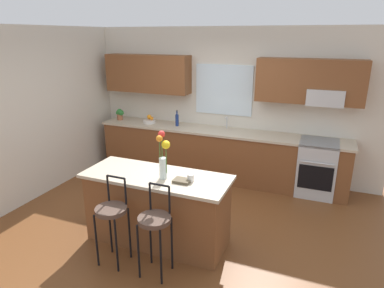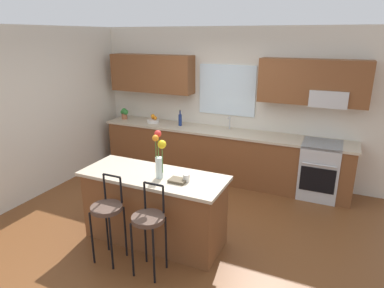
{
  "view_description": "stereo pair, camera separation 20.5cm",
  "coord_description": "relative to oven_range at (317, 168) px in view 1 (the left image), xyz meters",
  "views": [
    {
      "loc": [
        1.74,
        -3.89,
        2.56
      ],
      "look_at": [
        -0.04,
        0.55,
        1.0
      ],
      "focal_mm": 31.47,
      "sensor_mm": 36.0,
      "label": 1
    },
    {
      "loc": [
        1.93,
        -3.8,
        2.56
      ],
      "look_at": [
        -0.04,
        0.55,
        1.0
      ],
      "focal_mm": 31.47,
      "sensor_mm": 36.0,
      "label": 2
    }
  ],
  "objects": [
    {
      "name": "ground_plane",
      "position": [
        -1.73,
        -1.68,
        -0.46
      ],
      "size": [
        14.0,
        14.0,
        0.0
      ],
      "primitive_type": "plane",
      "color": "brown"
    },
    {
      "name": "wall_left",
      "position": [
        -4.29,
        -1.38,
        0.89
      ],
      "size": [
        0.12,
        4.6,
        2.7
      ],
      "primitive_type": "cube",
      "color": "beige",
      "rests_on": "ground"
    },
    {
      "name": "bar_stool_near",
      "position": [
        -2.09,
        -2.77,
        0.18
      ],
      "size": [
        0.36,
        0.36,
        1.04
      ],
      "color": "black",
      "rests_on": "ground"
    },
    {
      "name": "sink_faucet",
      "position": [
        -1.61,
        0.17,
        0.6
      ],
      "size": [
        0.02,
        0.13,
        0.23
      ],
      "color": "#B7BABC",
      "rests_on": "counter_run"
    },
    {
      "name": "potted_plant_small",
      "position": [
        -3.8,
        0.02,
        0.59
      ],
      "size": [
        0.18,
        0.12,
        0.22
      ],
      "color": "#9E5B3D",
      "rests_on": "counter_run"
    },
    {
      "name": "bottle_olive_oil",
      "position": [
        -2.54,
        0.02,
        0.58
      ],
      "size": [
        0.06,
        0.06,
        0.3
      ],
      "color": "navy",
      "rests_on": "counter_run"
    },
    {
      "name": "back_wall_assembly",
      "position": [
        -1.7,
        0.31,
        1.05
      ],
      "size": [
        5.6,
        0.5,
        2.7
      ],
      "color": "beige",
      "rests_on": "ground"
    },
    {
      "name": "bar_stool_middle",
      "position": [
        -1.54,
        -2.77,
        0.18
      ],
      "size": [
        0.36,
        0.36,
        1.04
      ],
      "color": "black",
      "rests_on": "ground"
    },
    {
      "name": "cookbook",
      "position": [
        -1.43,
        -2.27,
        0.48
      ],
      "size": [
        0.2,
        0.15,
        0.03
      ],
      "primitive_type": "cube",
      "color": "brown",
      "rests_on": "kitchen_island"
    },
    {
      "name": "flower_vase",
      "position": [
        -1.68,
        -2.25,
        0.76
      ],
      "size": [
        0.16,
        0.14,
        0.58
      ],
      "color": "silver",
      "rests_on": "kitchen_island"
    },
    {
      "name": "fruit_bowl_oranges",
      "position": [
        -3.13,
        0.03,
        0.51
      ],
      "size": [
        0.24,
        0.24,
        0.16
      ],
      "color": "silver",
      "rests_on": "counter_run"
    },
    {
      "name": "counter_run",
      "position": [
        -1.73,
        0.02,
        0.01
      ],
      "size": [
        4.56,
        0.64,
        0.92
      ],
      "color": "brown",
      "rests_on": "ground"
    },
    {
      "name": "kitchen_island",
      "position": [
        -1.81,
        -2.2,
        0.0
      ],
      "size": [
        1.83,
        0.72,
        0.92
      ],
      "color": "brown",
      "rests_on": "ground"
    },
    {
      "name": "mug_ceramic",
      "position": [
        -1.35,
        -2.21,
        0.51
      ],
      "size": [
        0.08,
        0.08,
        0.09
      ],
      "primitive_type": "cylinder",
      "color": "silver",
      "rests_on": "kitchen_island"
    },
    {
      "name": "oven_range",
      "position": [
        0.0,
        0.0,
        0.0
      ],
      "size": [
        0.6,
        0.64,
        0.92
      ],
      "color": "#B7BABC",
      "rests_on": "ground"
    }
  ]
}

